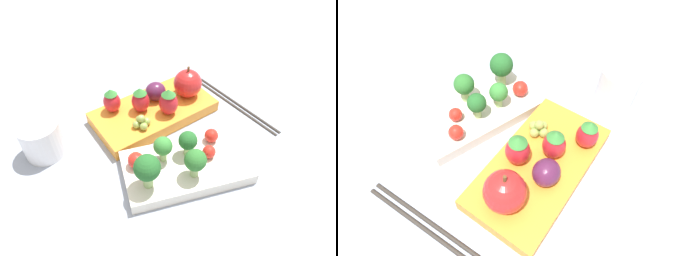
# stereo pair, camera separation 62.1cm
# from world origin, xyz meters

# --- Properties ---
(ground_plane) EXTENTS (4.00, 4.00, 0.00)m
(ground_plane) POSITION_xyz_m (0.00, 0.00, 0.00)
(ground_plane) COLOR #939EB2
(bento_box_savoury) EXTENTS (0.21, 0.14, 0.02)m
(bento_box_savoury) POSITION_xyz_m (0.00, 0.07, 0.01)
(bento_box_savoury) COLOR silver
(bento_box_savoury) RESTS_ON ground_plane
(bento_box_fruit) EXTENTS (0.24, 0.15, 0.02)m
(bento_box_fruit) POSITION_xyz_m (-0.01, -0.07, 0.01)
(bento_box_fruit) COLOR orange
(bento_box_fruit) RESTS_ON ground_plane
(broccoli_floret_0) EXTENTS (0.03, 0.03, 0.04)m
(broccoli_floret_0) POSITION_xyz_m (0.03, 0.05, 0.05)
(broccoli_floret_0) COLOR #93B770
(broccoli_floret_0) RESTS_ON bento_box_savoury
(broccoli_floret_1) EXTENTS (0.03, 0.03, 0.05)m
(broccoli_floret_1) POSITION_xyz_m (-0.01, 0.05, 0.05)
(broccoli_floret_1) COLOR #93B770
(broccoli_floret_1) RESTS_ON bento_box_savoury
(broccoli_floret_2) EXTENTS (0.04, 0.04, 0.06)m
(broccoli_floret_2) POSITION_xyz_m (0.07, 0.08, 0.06)
(broccoli_floret_2) COLOR #93B770
(broccoli_floret_2) RESTS_ON bento_box_savoury
(broccoli_floret_3) EXTENTS (0.03, 0.03, 0.05)m
(broccoli_floret_3) POSITION_xyz_m (0.00, 0.09, 0.05)
(broccoli_floret_3) COLOR #93B770
(broccoli_floret_3) RESTS_ON bento_box_savoury
(cherry_tomato_0) EXTENTS (0.02, 0.02, 0.02)m
(cherry_tomato_0) POSITION_xyz_m (-0.04, 0.07, 0.03)
(cherry_tomato_0) COLOR red
(cherry_tomato_0) RESTS_ON bento_box_savoury
(cherry_tomato_1) EXTENTS (0.03, 0.03, 0.03)m
(cherry_tomato_1) POSITION_xyz_m (0.07, 0.04, 0.03)
(cherry_tomato_1) COLOR red
(cherry_tomato_1) RESTS_ON bento_box_savoury
(cherry_tomato_2) EXTENTS (0.02, 0.02, 0.02)m
(cherry_tomato_2) POSITION_xyz_m (-0.06, 0.04, 0.03)
(cherry_tomato_2) COLOR red
(cherry_tomato_2) RESTS_ON bento_box_savoury
(apple) EXTENTS (0.05, 0.05, 0.06)m
(apple) POSITION_xyz_m (-0.08, -0.08, 0.05)
(apple) COLOR red
(apple) RESTS_ON bento_box_fruit
(strawberry_0) EXTENTS (0.03, 0.03, 0.05)m
(strawberry_0) POSITION_xyz_m (0.02, -0.08, 0.05)
(strawberry_0) COLOR red
(strawberry_0) RESTS_ON bento_box_fruit
(strawberry_1) EXTENTS (0.03, 0.03, 0.05)m
(strawberry_1) POSITION_xyz_m (0.06, -0.10, 0.05)
(strawberry_1) COLOR red
(strawberry_1) RESTS_ON bento_box_fruit
(strawberry_2) EXTENTS (0.03, 0.03, 0.05)m
(strawberry_2) POSITION_xyz_m (-0.03, -0.05, 0.05)
(strawberry_2) COLOR red
(strawberry_2) RESTS_ON bento_box_fruit
(plum) EXTENTS (0.04, 0.04, 0.04)m
(plum) POSITION_xyz_m (-0.02, -0.09, 0.04)
(plum) COLOR #511E42
(plum) RESTS_ON bento_box_fruit
(grape_cluster) EXTENTS (0.03, 0.03, 0.02)m
(grape_cluster) POSITION_xyz_m (0.03, -0.04, 0.03)
(grape_cluster) COLOR #8EA84C
(grape_cluster) RESTS_ON bento_box_fruit
(drinking_cup) EXTENTS (0.07, 0.07, 0.06)m
(drinking_cup) POSITION_xyz_m (0.19, -0.07, 0.03)
(drinking_cup) COLOR white
(drinking_cup) RESTS_ON ground_plane
(chopsticks_pair) EXTENTS (0.06, 0.21, 0.01)m
(chopsticks_pair) POSITION_xyz_m (-0.17, -0.03, 0.00)
(chopsticks_pair) COLOR #332D28
(chopsticks_pair) RESTS_ON ground_plane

